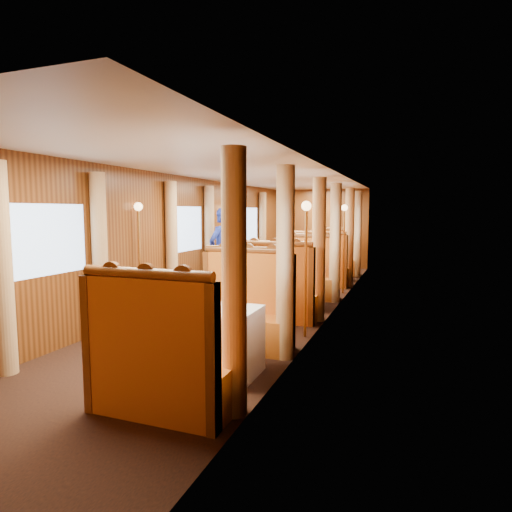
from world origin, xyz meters
The scene contains 48 objects.
floor centered at (0.00, 0.00, 0.00)m, with size 3.00×12.00×0.01m, color black, non-canonical shape.
ceiling centered at (0.00, 0.00, 2.50)m, with size 3.00×12.00×0.01m, color silver, non-canonical shape.
wall_far centered at (0.00, 6.00, 1.25)m, with size 3.00×2.50×0.01m, color brown, non-canonical shape.
wall_left centered at (-1.50, 0.00, 1.25)m, with size 12.00×2.50×0.01m, color brown, non-canonical shape.
wall_right centered at (1.50, 0.00, 1.25)m, with size 12.00×2.50×0.01m, color brown, non-canonical shape.
doorway_far centered at (0.00, 5.97, 1.00)m, with size 0.80×0.04×2.00m, color brown.
table_near centered at (0.75, -3.50, 0.38)m, with size 1.05×0.72×0.75m, color white.
banquette_near_fwd centered at (0.75, -4.51, 0.42)m, with size 1.30×0.55×1.34m.
banquette_near_aft centered at (0.75, -2.49, 0.42)m, with size 1.30×0.55×1.34m.
table_mid centered at (0.75, 0.00, 0.38)m, with size 1.05×0.72×0.75m, color white.
banquette_mid_fwd centered at (0.75, -1.01, 0.42)m, with size 1.30×0.55×1.34m.
banquette_mid_aft centered at (0.75, 1.01, 0.42)m, with size 1.30×0.55×1.34m.
table_far centered at (0.75, 3.50, 0.38)m, with size 1.05×0.72×0.75m, color white.
banquette_far_fwd centered at (0.75, 2.49, 0.42)m, with size 1.30×0.55×1.34m.
banquette_far_aft centered at (0.75, 4.51, 0.42)m, with size 1.30×0.55×1.34m.
tea_tray centered at (0.66, -3.56, 0.76)m, with size 0.34×0.26×0.01m, color silver.
teapot_left centered at (0.54, -3.58, 0.82)m, with size 0.17×0.13×0.14m, color silver, non-canonical shape.
teapot_right centered at (0.76, -3.64, 0.82)m, with size 0.17×0.13×0.14m, color silver, non-canonical shape.
teapot_back centered at (0.61, -3.44, 0.82)m, with size 0.18×0.13×0.15m, color silver, non-canonical shape.
fruit_plate centered at (1.09, -3.64, 0.77)m, with size 0.21×0.21×0.05m.
cup_inboard centered at (0.35, -3.38, 0.86)m, with size 0.08×0.08×0.26m.
cup_outboard centered at (0.45, -3.28, 0.86)m, with size 0.08×0.08×0.26m.
rose_vase_mid centered at (0.76, -0.02, 0.93)m, with size 0.06×0.06×0.36m.
rose_vase_far centered at (0.79, 3.53, 0.93)m, with size 0.06×0.06×0.36m.
window_left_near centered at (-1.49, -3.50, 1.45)m, with size 1.20×0.90×0.01m, color #8FADD5, non-canonical shape.
curtain_left_near_a centered at (-1.38, -4.28, 1.18)m, with size 0.22×0.22×2.35m, color tan.
curtain_left_near_b centered at (-1.38, -2.72, 1.18)m, with size 0.22×0.22×2.35m, color tan.
window_right_near centered at (1.49, -3.50, 1.45)m, with size 1.20×0.90×0.01m, color #8FADD5, non-canonical shape.
curtain_right_near_a centered at (1.38, -4.28, 1.18)m, with size 0.22×0.22×2.35m, color tan.
curtain_right_near_b centered at (1.38, -2.72, 1.18)m, with size 0.22×0.22×2.35m, color tan.
window_left_mid centered at (-1.49, 0.00, 1.45)m, with size 1.20×0.90×0.01m, color #8FADD5, non-canonical shape.
curtain_left_mid_a centered at (-1.38, -0.78, 1.18)m, with size 0.22×0.22×2.35m, color tan.
curtain_left_mid_b centered at (-1.38, 0.78, 1.18)m, with size 0.22×0.22×2.35m, color tan.
window_right_mid centered at (1.49, 0.00, 1.45)m, with size 1.20×0.90×0.01m, color #8FADD5, non-canonical shape.
curtain_right_mid_a centered at (1.38, -0.78, 1.18)m, with size 0.22×0.22×2.35m, color tan.
curtain_right_mid_b centered at (1.38, 0.78, 1.18)m, with size 0.22×0.22×2.35m, color tan.
window_left_far centered at (-1.49, 3.50, 1.45)m, with size 1.20×0.90×0.01m, color #8FADD5, non-canonical shape.
curtain_left_far_a centered at (-1.38, 2.72, 1.18)m, with size 0.22×0.22×2.35m, color tan.
curtain_left_far_b centered at (-1.38, 4.28, 1.18)m, with size 0.22×0.22×2.35m, color tan.
window_right_far centered at (1.49, 3.50, 1.45)m, with size 1.20×0.90×0.01m, color #8FADD5, non-canonical shape.
curtain_right_far_a centered at (1.38, 2.72, 1.18)m, with size 0.22×0.22×2.35m, color tan.
curtain_right_far_b centered at (1.38, 4.28, 1.18)m, with size 0.22×0.22×2.35m, color tan.
sconce_left_fore centered at (-1.40, -1.75, 1.38)m, with size 0.14×0.14×1.95m.
sconce_right_fore centered at (1.40, -1.75, 1.38)m, with size 0.14×0.14×1.95m.
sconce_left_aft centered at (-1.40, 1.75, 1.38)m, with size 0.14×0.14×1.95m.
sconce_right_aft centered at (1.40, 1.75, 1.38)m, with size 0.14×0.14×1.95m.
steward centered at (-0.82, 0.24, 0.94)m, with size 0.69×0.45×1.89m, color navy.
passenger centered at (0.75, 0.73, 0.74)m, with size 0.40×0.44×0.76m.
Camera 1 is at (2.83, -7.65, 1.81)m, focal length 30.00 mm.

